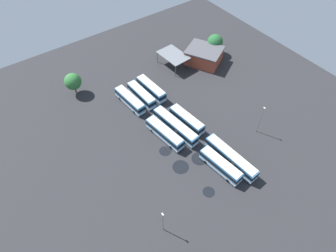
{
  "coord_description": "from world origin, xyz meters",
  "views": [
    {
      "loc": [
        -39.33,
        31.05,
        60.61
      ],
      "look_at": [
        1.65,
        1.57,
        1.49
      ],
      "focal_mm": 31.13,
      "sensor_mm": 36.0,
      "label": 1
    }
  ],
  "objects": [
    {
      "name": "maintenance_shelter",
      "position": [
        23.32,
        -16.16,
        4.0
      ],
      "size": [
        10.32,
        7.32,
        4.2
      ],
      "color": "slate",
      "rests_on": "ground_plane"
    },
    {
      "name": "bus_row1_slot2",
      "position": [
        -0.12,
        3.92,
        1.81
      ],
      "size": [
        12.3,
        4.19,
        3.42
      ],
      "color": "teal",
      "rests_on": "ground_plane"
    },
    {
      "name": "bus_row2_slot2",
      "position": [
        15.73,
        4.93,
        1.81
      ],
      "size": [
        11.7,
        3.62,
        3.42
      ],
      "color": "teal",
      "rests_on": "ground_plane"
    },
    {
      "name": "bus_row1_slot1",
      "position": [
        0.22,
        0.16,
        1.81
      ],
      "size": [
        15.2,
        4.29,
        3.42
      ],
      "color": "teal",
      "rests_on": "ground_plane"
    },
    {
      "name": "ground_plane",
      "position": [
        0.0,
        0.0,
        0.0
      ],
      "size": [
        110.41,
        110.41,
        0.0
      ],
      "primitive_type": "plane",
      "color": "#28282B"
    },
    {
      "name": "bus_row0_slot0",
      "position": [
        -15.79,
        -4.76,
        1.81
      ],
      "size": [
        15.16,
        3.76,
        3.42
      ],
      "color": "teal",
      "rests_on": "ground_plane"
    },
    {
      "name": "puddle_centre_drain",
      "position": [
        -3.74,
        6.29,
        0.0
      ],
      "size": [
        3.18,
        3.18,
        0.01
      ],
      "primitive_type": "cylinder",
      "color": "black",
      "rests_on": "ground_plane"
    },
    {
      "name": "puddle_between_rows",
      "position": [
        -9.85,
        6.02,
        0.0
      ],
      "size": [
        4.07,
        4.07,
        0.01
      ],
      "primitive_type": "cylinder",
      "color": "black",
      "rests_on": "ground_plane"
    },
    {
      "name": "bus_row2_slot0",
      "position": [
        16.22,
        -2.72,
        1.81
      ],
      "size": [
        11.54,
        3.38,
        3.42
      ],
      "color": "teal",
      "rests_on": "ground_plane"
    },
    {
      "name": "bus_row2_slot1",
      "position": [
        15.65,
        1.06,
        1.81
      ],
      "size": [
        11.28,
        3.16,
        3.42
      ],
      "color": "teal",
      "rests_on": "ground_plane"
    },
    {
      "name": "puddle_front_lane",
      "position": [
        -10.62,
        0.74,
        0.0
      ],
      "size": [
        3.99,
        3.99,
        0.01
      ],
      "primitive_type": "cylinder",
      "color": "black",
      "rests_on": "ground_plane"
    },
    {
      "name": "lamp_post_far_corner",
      "position": [
        -19.93,
        18.36,
        4.25
      ],
      "size": [
        0.56,
        0.28,
        7.67
      ],
      "color": "slate",
      "rests_on": "ground_plane"
    },
    {
      "name": "bus_row1_slot0",
      "position": [
        0.2,
        -3.64,
        1.81
      ],
      "size": [
        11.34,
        3.8,
        3.42
      ],
      "color": "teal",
      "rests_on": "ground_plane"
    },
    {
      "name": "depot_building",
      "position": [
        18.81,
        -25.42,
        2.53
      ],
      "size": [
        14.16,
        13.44,
        5.03
      ],
      "color": "#99422D",
      "rests_on": "ground_plane"
    },
    {
      "name": "lamp_post_near_entrance",
      "position": [
        -12.72,
        -17.41,
        4.98
      ],
      "size": [
        0.56,
        0.28,
        9.13
      ],
      "color": "slate",
      "rests_on": "ground_plane"
    },
    {
      "name": "tree_northwest",
      "position": [
        20.41,
        -31.42,
        4.54
      ],
      "size": [
        5.28,
        5.28,
        7.19
      ],
      "color": "brown",
      "rests_on": "ground_plane"
    },
    {
      "name": "tree_northeast",
      "position": [
        29.74,
        15.64,
        4.43
      ],
      "size": [
        4.97,
        4.97,
        6.93
      ],
      "color": "brown",
      "rests_on": "ground_plane"
    },
    {
      "name": "bus_row0_slot1",
      "position": [
        -15.93,
        -1.23,
        1.81
      ],
      "size": [
        11.64,
        4.0,
        3.42
      ],
      "color": "teal",
      "rests_on": "ground_plane"
    },
    {
      "name": "puddle_back_corner",
      "position": [
        -18.98,
        4.87,
        0.0
      ],
      "size": [
        2.85,
        2.85,
        0.01
      ],
      "primitive_type": "cylinder",
      "color": "black",
      "rests_on": "ground_plane"
    }
  ]
}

